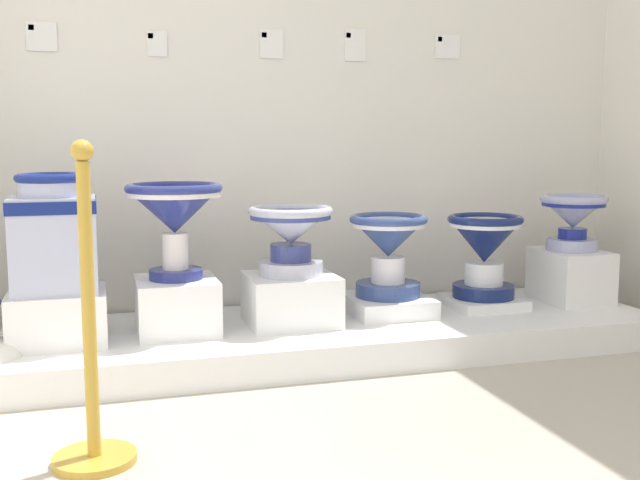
% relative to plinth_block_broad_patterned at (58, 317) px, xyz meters
% --- Properties ---
extents(wall_back, '(3.58, 0.06, 3.07)m').
position_rel_plinth_block_broad_patterned_xyz_m(wall_back, '(1.22, 0.52, 1.29)').
color(wall_back, white).
rests_on(wall_back, ground_plane).
extents(display_platform, '(2.94, 0.86, 0.14)m').
position_rel_plinth_block_broad_patterned_xyz_m(display_platform, '(1.22, 0.04, -0.18)').
color(display_platform, white).
rests_on(display_platform, ground_plane).
extents(plinth_block_broad_patterned, '(0.38, 0.35, 0.21)m').
position_rel_plinth_block_broad_patterned_xyz_m(plinth_block_broad_patterned, '(0.00, 0.00, 0.00)').
color(plinth_block_broad_patterned, white).
rests_on(plinth_block_broad_patterned, display_platform).
extents(antique_toilet_broad_patterned, '(0.33, 0.33, 0.48)m').
position_rel_plinth_block_broad_patterned_xyz_m(antique_toilet_broad_patterned, '(0.00, 0.00, 0.35)').
color(antique_toilet_broad_patterned, '#B0B6D6').
rests_on(antique_toilet_broad_patterned, plinth_block_broad_patterned).
extents(plinth_block_central_ornate, '(0.34, 0.37, 0.23)m').
position_rel_plinth_block_broad_patterned_xyz_m(plinth_block_central_ornate, '(0.48, 0.04, 0.01)').
color(plinth_block_central_ornate, white).
rests_on(plinth_block_central_ornate, display_platform).
extents(antique_toilet_central_ornate, '(0.41, 0.41, 0.41)m').
position_rel_plinth_block_broad_patterned_xyz_m(antique_toilet_central_ornate, '(0.48, 0.04, 0.42)').
color(antique_toilet_central_ornate, navy).
rests_on(antique_toilet_central_ornate, plinth_block_central_ornate).
extents(plinth_block_rightmost, '(0.39, 0.36, 0.22)m').
position_rel_plinth_block_broad_patterned_xyz_m(plinth_block_rightmost, '(0.99, 0.03, 0.00)').
color(plinth_block_rightmost, white).
rests_on(plinth_block_rightmost, display_platform).
extents(antique_toilet_rightmost, '(0.37, 0.37, 0.31)m').
position_rel_plinth_block_broad_patterned_xyz_m(antique_toilet_rightmost, '(0.99, 0.03, 0.31)').
color(antique_toilet_rightmost, silver).
rests_on(antique_toilet_rightmost, plinth_block_rightmost).
extents(plinth_block_slender_white, '(0.37, 0.39, 0.08)m').
position_rel_plinth_block_broad_patterned_xyz_m(plinth_block_slender_white, '(1.47, 0.09, -0.06)').
color(plinth_block_slender_white, white).
rests_on(plinth_block_slender_white, display_platform).
extents(antique_toilet_slender_white, '(0.37, 0.37, 0.39)m').
position_rel_plinth_block_broad_patterned_xyz_m(antique_toilet_slender_white, '(1.47, 0.09, 0.23)').
color(antique_toilet_slender_white, '#334883').
rests_on(antique_toilet_slender_white, plinth_block_slender_white).
extents(plinth_block_squat_floral, '(0.34, 0.34, 0.05)m').
position_rel_plinth_block_broad_patterned_xyz_m(plinth_block_squat_floral, '(1.98, 0.10, -0.08)').
color(plinth_block_squat_floral, white).
rests_on(plinth_block_squat_floral, display_platform).
extents(antique_toilet_squat_floral, '(0.37, 0.37, 0.41)m').
position_rel_plinth_block_broad_patterned_xyz_m(antique_toilet_squat_floral, '(1.98, 0.10, 0.20)').
color(antique_toilet_squat_floral, navy).
rests_on(antique_toilet_squat_floral, plinth_block_squat_floral).
extents(plinth_block_pale_glazed, '(0.30, 0.37, 0.26)m').
position_rel_plinth_block_broad_patterned_xyz_m(plinth_block_pale_glazed, '(2.47, 0.09, 0.02)').
color(plinth_block_pale_glazed, white).
rests_on(plinth_block_pale_glazed, display_platform).
extents(antique_toilet_pale_glazed, '(0.33, 0.33, 0.28)m').
position_rel_plinth_block_broad_patterned_xyz_m(antique_toilet_pale_glazed, '(2.47, 0.09, 0.34)').
color(antique_toilet_pale_glazed, '#A5AAD4').
rests_on(antique_toilet_pale_glazed, plinth_block_pale_glazed).
extents(info_placard_first, '(0.13, 0.01, 0.13)m').
position_rel_plinth_block_broad_patterned_xyz_m(info_placard_first, '(-0.04, 0.48, 1.17)').
color(info_placard_first, white).
extents(info_placard_second, '(0.09, 0.01, 0.12)m').
position_rel_plinth_block_broad_patterned_xyz_m(info_placard_second, '(0.46, 0.48, 1.16)').
color(info_placard_second, white).
extents(info_placard_third, '(0.11, 0.01, 0.14)m').
position_rel_plinth_block_broad_patterned_xyz_m(info_placard_third, '(1.01, 0.48, 1.17)').
color(info_placard_third, white).
extents(info_placard_fourth, '(0.11, 0.01, 0.16)m').
position_rel_plinth_block_broad_patterned_xyz_m(info_placard_fourth, '(1.44, 0.48, 1.18)').
color(info_placard_fourth, white).
extents(info_placard_fifth, '(0.14, 0.01, 0.12)m').
position_rel_plinth_block_broad_patterned_xyz_m(info_placard_fifth, '(1.95, 0.48, 1.19)').
color(info_placard_fifth, white).
extents(stanchion_post_near_left, '(0.25, 0.25, 0.96)m').
position_rel_plinth_block_broad_patterned_xyz_m(stanchion_post_near_left, '(0.13, -0.93, 0.04)').
color(stanchion_post_near_left, gold).
rests_on(stanchion_post_near_left, ground_plane).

